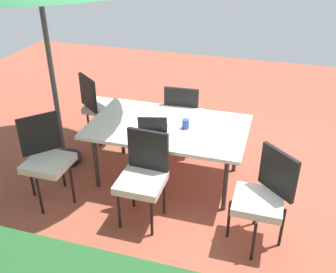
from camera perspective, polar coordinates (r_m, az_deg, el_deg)
name	(u,v)px	position (r m, az deg, el deg)	size (l,w,h in m)	color
ground_plane	(168,179)	(4.89, 0.00, -6.17)	(10.00, 10.00, 0.02)	#9E4C38
dining_table	(168,129)	(4.51, 0.00, 1.08)	(1.82, 1.09, 0.74)	silver
chair_south	(183,114)	(5.19, 2.23, 3.29)	(0.46, 0.47, 0.98)	silver
chair_northeast	(46,156)	(4.48, -17.43, -2.69)	(0.59, 0.59, 0.98)	silver
chair_northwest	(264,195)	(3.82, 13.83, -8.25)	(0.59, 0.59, 0.98)	silver
chair_north	(143,174)	(3.99, -3.64, -5.51)	(0.46, 0.47, 0.98)	silver
chair_southeast	(99,104)	(5.56, -10.04, 4.74)	(0.58, 0.58, 0.98)	silver
laptop	(153,127)	(4.35, -2.21, 1.38)	(0.37, 0.32, 0.21)	#2D2D33
cup	(186,124)	(4.41, 2.61, 1.84)	(0.08, 0.08, 0.11)	#334C99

